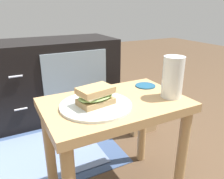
# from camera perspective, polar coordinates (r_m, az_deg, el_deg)

# --- Properties ---
(side_table) EXTENTS (0.56, 0.36, 0.46)m
(side_table) POSITION_cam_1_polar(r_m,az_deg,el_deg) (0.91, 0.80, -8.15)
(side_table) COLOR tan
(side_table) RESTS_ON ground
(tv_cabinet) EXTENTS (0.96, 0.46, 0.58)m
(tv_cabinet) POSITION_cam_1_polar(r_m,az_deg,el_deg) (1.76, -15.13, 2.77)
(tv_cabinet) COLOR black
(tv_cabinet) RESTS_ON ground
(area_rug) EXTENTS (1.24, 0.60, 0.01)m
(area_rug) POSITION_cam_1_polar(r_m,az_deg,el_deg) (1.39, -25.25, -16.89)
(area_rug) COLOR #384C72
(area_rug) RESTS_ON ground
(plate) EXTENTS (0.27, 0.27, 0.01)m
(plate) POSITION_cam_1_polar(r_m,az_deg,el_deg) (0.82, -4.16, -4.05)
(plate) COLOR silver
(plate) RESTS_ON side_table
(sandwich_front) EXTENTS (0.15, 0.11, 0.07)m
(sandwich_front) POSITION_cam_1_polar(r_m,az_deg,el_deg) (0.81, -4.23, -1.62)
(sandwich_front) COLOR tan
(sandwich_front) RESTS_ON plate
(beer_glass) EXTENTS (0.08, 0.08, 0.17)m
(beer_glass) POSITION_cam_1_polar(r_m,az_deg,el_deg) (0.92, 15.28, 2.99)
(beer_glass) COLOR silver
(beer_glass) RESTS_ON side_table
(coaster) EXTENTS (0.09, 0.09, 0.01)m
(coaster) POSITION_cam_1_polar(r_m,az_deg,el_deg) (1.04, 8.55, 0.98)
(coaster) COLOR navy
(coaster) RESTS_ON side_table
(paper_bag) EXTENTS (0.18, 0.14, 0.34)m
(paper_bag) POSITION_cam_1_polar(r_m,az_deg,el_deg) (1.52, 7.38, -4.62)
(paper_bag) COLOR tan
(paper_bag) RESTS_ON ground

